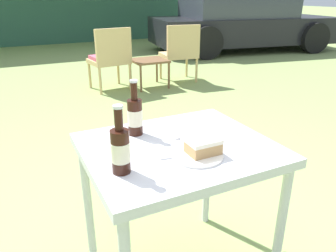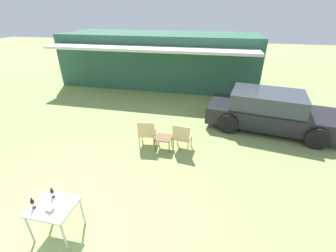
{
  "view_description": "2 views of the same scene",
  "coord_description": "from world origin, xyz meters",
  "px_view_note": "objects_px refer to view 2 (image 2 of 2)",
  "views": [
    {
      "loc": [
        -0.59,
        -1.09,
        1.3
      ],
      "look_at": [
        0.0,
        0.1,
        0.76
      ],
      "focal_mm": 35.0,
      "sensor_mm": 36.0,
      "label": 1
    },
    {
      "loc": [
        2.66,
        -2.4,
        3.83
      ],
      "look_at": [
        1.44,
        3.12,
        0.9
      ],
      "focal_mm": 24.0,
      "sensor_mm": 36.0,
      "label": 2
    }
  ],
  "objects_px": {
    "garden_side_table": "(164,139)",
    "patio_table": "(54,209)",
    "cola_bottle_far": "(33,204)",
    "parked_car": "(270,111)",
    "cake_on_plate": "(49,210)",
    "cola_bottle_near": "(52,193)",
    "wicker_chair_cushioned": "(147,132)",
    "wicker_chair_plain": "(182,136)"
  },
  "relations": [
    {
      "from": "cake_on_plate",
      "to": "cola_bottle_far",
      "type": "xyz_separation_m",
      "value": [
        -0.32,
        0.02,
        0.06
      ]
    },
    {
      "from": "patio_table",
      "to": "cake_on_plate",
      "type": "bearing_deg",
      "value": -74.85
    },
    {
      "from": "cola_bottle_near",
      "to": "wicker_chair_plain",
      "type": "bearing_deg",
      "value": 58.63
    },
    {
      "from": "parked_car",
      "to": "cola_bottle_near",
      "type": "height_order",
      "value": "parked_car"
    },
    {
      "from": "cake_on_plate",
      "to": "cola_bottle_far",
      "type": "height_order",
      "value": "cola_bottle_far"
    },
    {
      "from": "parked_car",
      "to": "cola_bottle_far",
      "type": "relative_size",
      "value": 18.23
    },
    {
      "from": "wicker_chair_plain",
      "to": "cake_on_plate",
      "type": "bearing_deg",
      "value": 69.81
    },
    {
      "from": "cake_on_plate",
      "to": "garden_side_table",
      "type": "bearing_deg",
      "value": 70.21
    },
    {
      "from": "parked_car",
      "to": "wicker_chair_cushioned",
      "type": "relative_size",
      "value": 5.23
    },
    {
      "from": "wicker_chair_cushioned",
      "to": "wicker_chair_plain",
      "type": "distance_m",
      "value": 1.1
    },
    {
      "from": "cola_bottle_far",
      "to": "cola_bottle_near",
      "type": "bearing_deg",
      "value": 60.64
    },
    {
      "from": "wicker_chair_cushioned",
      "to": "garden_side_table",
      "type": "height_order",
      "value": "wicker_chair_cushioned"
    },
    {
      "from": "wicker_chair_plain",
      "to": "garden_side_table",
      "type": "xyz_separation_m",
      "value": [
        -0.55,
        -0.07,
        -0.13
      ]
    },
    {
      "from": "parked_car",
      "to": "cake_on_plate",
      "type": "bearing_deg",
      "value": -119.71
    },
    {
      "from": "patio_table",
      "to": "cake_on_plate",
      "type": "distance_m",
      "value": 0.17
    },
    {
      "from": "cake_on_plate",
      "to": "cola_bottle_far",
      "type": "relative_size",
      "value": 0.82
    },
    {
      "from": "parked_car",
      "to": "wicker_chair_plain",
      "type": "distance_m",
      "value": 3.5
    },
    {
      "from": "garden_side_table",
      "to": "cola_bottle_near",
      "type": "xyz_separation_m",
      "value": [
        -1.38,
        -3.11,
        0.44
      ]
    },
    {
      "from": "parked_car",
      "to": "cola_bottle_far",
      "type": "bearing_deg",
      "value": -121.7
    },
    {
      "from": "patio_table",
      "to": "cola_bottle_far",
      "type": "relative_size",
      "value": 3.1
    },
    {
      "from": "patio_table",
      "to": "cola_bottle_far",
      "type": "distance_m",
      "value": 0.35
    },
    {
      "from": "cake_on_plate",
      "to": "cola_bottle_near",
      "type": "distance_m",
      "value": 0.35
    },
    {
      "from": "wicker_chair_cushioned",
      "to": "wicker_chair_plain",
      "type": "bearing_deg",
      "value": 172.28
    },
    {
      "from": "garden_side_table",
      "to": "patio_table",
      "type": "distance_m",
      "value": 3.54
    },
    {
      "from": "garden_side_table",
      "to": "patio_table",
      "type": "height_order",
      "value": "patio_table"
    },
    {
      "from": "parked_car",
      "to": "patio_table",
      "type": "xyz_separation_m",
      "value": [
        -4.6,
        -5.48,
        -0.02
      ]
    },
    {
      "from": "cake_on_plate",
      "to": "cola_bottle_far",
      "type": "bearing_deg",
      "value": 176.96
    },
    {
      "from": "parked_car",
      "to": "cake_on_plate",
      "type": "height_order",
      "value": "parked_car"
    },
    {
      "from": "cake_on_plate",
      "to": "cola_bottle_near",
      "type": "height_order",
      "value": "cola_bottle_near"
    },
    {
      "from": "wicker_chair_cushioned",
      "to": "cake_on_plate",
      "type": "xyz_separation_m",
      "value": [
        -0.68,
        -3.51,
        0.25
      ]
    },
    {
      "from": "cola_bottle_far",
      "to": "parked_car",
      "type": "bearing_deg",
      "value": 48.81
    },
    {
      "from": "wicker_chair_plain",
      "to": "patio_table",
      "type": "height_order",
      "value": "wicker_chair_plain"
    },
    {
      "from": "cake_on_plate",
      "to": "cola_bottle_near",
      "type": "xyz_separation_m",
      "value": [
        -0.15,
        0.31,
        0.06
      ]
    },
    {
      "from": "wicker_chair_plain",
      "to": "patio_table",
      "type": "bearing_deg",
      "value": 68.52
    },
    {
      "from": "cake_on_plate",
      "to": "wicker_chair_cushioned",
      "type": "bearing_deg",
      "value": 78.99
    },
    {
      "from": "parked_car",
      "to": "patio_table",
      "type": "distance_m",
      "value": 7.16
    },
    {
      "from": "cola_bottle_near",
      "to": "wicker_chair_cushioned",
      "type": "bearing_deg",
      "value": 75.36
    },
    {
      "from": "parked_car",
      "to": "garden_side_table",
      "type": "distance_m",
      "value": 4.0
    },
    {
      "from": "garden_side_table",
      "to": "cake_on_plate",
      "type": "relative_size",
      "value": 2.37
    },
    {
      "from": "wicker_chair_plain",
      "to": "cola_bottle_near",
      "type": "bearing_deg",
      "value": 65.52
    },
    {
      "from": "cola_bottle_near",
      "to": "cola_bottle_far",
      "type": "bearing_deg",
      "value": -119.36
    },
    {
      "from": "wicker_chair_cushioned",
      "to": "wicker_chair_plain",
      "type": "relative_size",
      "value": 1.0
    }
  ]
}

